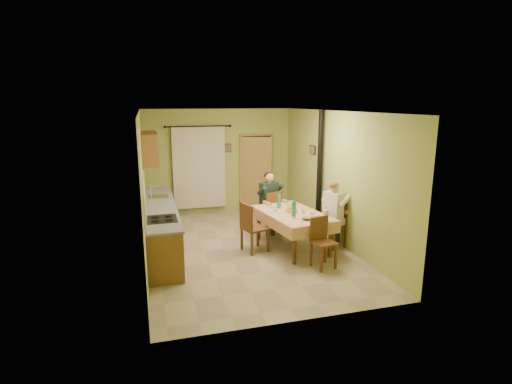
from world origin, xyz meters
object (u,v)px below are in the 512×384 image
object	(u,v)px
dining_table	(292,230)
chair_near	(323,252)
man_far	(270,196)
man_right	(334,206)
stove_flue	(319,188)
chair_right	(333,234)
chair_left	(254,237)
chair_far	(270,221)

from	to	relation	value
dining_table	chair_near	size ratio (longest dim) A/B	2.10
man_far	man_right	size ratio (longest dim) A/B	1.00
man_right	man_far	bearing A→B (deg)	17.31
man_far	stove_flue	size ratio (longest dim) A/B	0.50
chair_right	stove_flue	distance (m)	1.31
man_far	stove_flue	bearing A→B (deg)	-24.85
chair_right	chair_left	bearing A→B (deg)	61.74
chair_far	stove_flue	bearing A→B (deg)	-24.17
dining_table	chair_far	size ratio (longest dim) A/B	1.96
chair_far	chair_left	size ratio (longest dim) A/B	0.98
dining_table	man_right	world-z (taller)	man_right
dining_table	man_far	bearing A→B (deg)	88.77
chair_right	dining_table	bearing A→B (deg)	56.66
man_far	man_right	world-z (taller)	same
chair_far	chair_near	xyz separation A→B (m)	(0.34, -2.16, -0.00)
chair_left	stove_flue	xyz separation A→B (m)	(1.79, 0.86, 0.73)
chair_right	man_far	distance (m)	1.71
chair_near	stove_flue	world-z (taller)	stove_flue
chair_far	man_right	world-z (taller)	man_right
dining_table	chair_left	size ratio (longest dim) A/B	1.93
chair_far	man_far	distance (m)	0.59
chair_left	chair_near	bearing A→B (deg)	24.67
dining_table	man_right	bearing A→B (deg)	-22.59
man_right	chair_near	bearing A→B (deg)	123.49
chair_near	chair_left	bearing A→B (deg)	-60.08
man_far	chair_near	bearing A→B (deg)	-96.80
dining_table	man_far	size ratio (longest dim) A/B	1.41
chair_right	man_right	world-z (taller)	man_right
dining_table	chair_right	bearing A→B (deg)	-22.09
man_far	stove_flue	distance (m)	1.16
dining_table	man_far	xyz separation A→B (m)	(-0.16, 1.07, 0.50)
chair_far	stove_flue	xyz separation A→B (m)	(1.13, -0.17, 0.73)
chair_far	chair_right	world-z (taller)	chair_far
man_far	dining_table	bearing A→B (deg)	-97.32
man_far	chair_right	bearing A→B (deg)	-67.07
man_far	chair_left	bearing A→B (deg)	-137.94
chair_near	chair_right	world-z (taller)	chair_right
chair_far	chair_left	distance (m)	1.22
chair_right	man_far	world-z (taller)	man_far
dining_table	stove_flue	distance (m)	1.47
dining_table	chair_near	bearing A→B (deg)	-90.21
dining_table	chair_right	size ratio (longest dim) A/B	2.03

